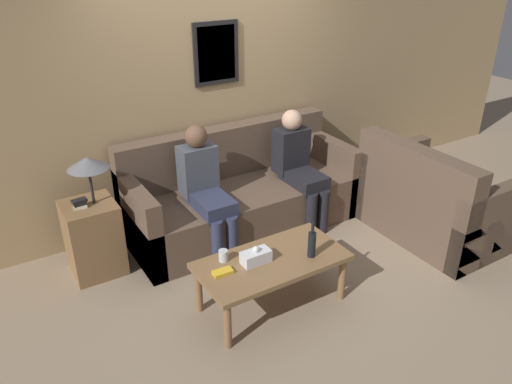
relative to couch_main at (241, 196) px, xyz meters
name	(u,v)px	position (x,y,z in m)	size (l,w,h in m)	color
ground_plane	(269,249)	(0.00, -0.55, -0.34)	(16.00, 16.00, 0.00)	gray
wall_back	(216,93)	(0.00, 0.48, 0.96)	(9.00, 0.08, 2.60)	tan
couch_main	(241,196)	(0.00, 0.00, 0.00)	(2.34, 0.92, 1.00)	brown
couch_side	(432,204)	(1.53, -1.15, 0.00)	(0.92, 1.36, 1.00)	brown
coffee_table	(272,265)	(-0.43, -1.24, 0.05)	(1.19, 0.60, 0.44)	olive
side_table_with_lamp	(93,232)	(-1.50, -0.02, 0.06)	(0.45, 0.44, 1.09)	olive
wine_bottle	(312,244)	(-0.14, -1.36, 0.22)	(0.06, 0.06, 0.30)	black
drinking_glass	(223,256)	(-0.76, -1.06, 0.15)	(0.07, 0.07, 0.09)	silver
book_stack	(223,272)	(-0.85, -1.21, 0.12)	(0.16, 0.09, 0.03)	gold
tissue_box	(256,257)	(-0.56, -1.21, 0.16)	(0.23, 0.12, 0.15)	silver
person_left	(205,185)	(-0.48, -0.18, 0.32)	(0.34, 0.66, 1.20)	#2D334C
person_right	(298,164)	(0.56, -0.21, 0.31)	(0.34, 0.65, 1.18)	black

